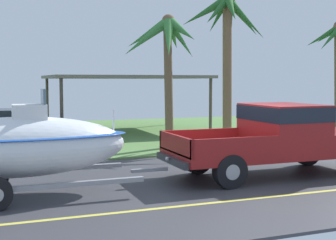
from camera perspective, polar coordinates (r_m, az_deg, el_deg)
ground at (r=19.59m, az=-4.03°, el=-2.52°), size 36.00×22.00×0.11m
pickup_truck_towing at (r=12.69m, az=13.75°, el=-1.87°), size 5.68×2.13×1.88m
boat_on_trailer at (r=10.46m, az=-17.88°, el=-3.10°), size 6.00×2.14×2.32m
parked_sedan_near at (r=19.24m, az=-18.68°, el=-0.85°), size 4.63×1.90×1.38m
carport_awning at (r=22.41m, az=-5.32°, el=5.13°), size 7.19×5.46×2.73m
palm_tree_near_left at (r=16.95m, az=-0.28°, el=9.20°), size 2.84×3.09×4.88m
palm_tree_near_right at (r=18.35m, az=7.19°, el=10.88°), size 3.11×2.71×5.89m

